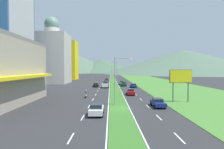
# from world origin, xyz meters

# --- Properties ---
(ground_plane) EXTENTS (600.00, 600.00, 0.00)m
(ground_plane) POSITION_xyz_m (0.00, 0.00, 0.00)
(ground_plane) COLOR #2D2D30
(grass_median) EXTENTS (3.20, 240.00, 0.06)m
(grass_median) POSITION_xyz_m (0.00, 60.00, 0.03)
(grass_median) COLOR #387028
(grass_median) RESTS_ON ground_plane
(grass_verge_right) EXTENTS (24.00, 240.00, 0.06)m
(grass_verge_right) POSITION_xyz_m (20.60, 60.00, 0.03)
(grass_verge_right) COLOR #477F33
(grass_verge_right) RESTS_ON ground_plane
(lane_dash_left_1) EXTENTS (0.16, 2.80, 0.01)m
(lane_dash_left_1) POSITION_xyz_m (-5.10, -12.69, 0.01)
(lane_dash_left_1) COLOR silver
(lane_dash_left_1) RESTS_ON ground_plane
(lane_dash_left_2) EXTENTS (0.16, 2.80, 0.01)m
(lane_dash_left_2) POSITION_xyz_m (-5.10, -5.38, 0.01)
(lane_dash_left_2) COLOR silver
(lane_dash_left_2) RESTS_ON ground_plane
(lane_dash_left_3) EXTENTS (0.16, 2.80, 0.01)m
(lane_dash_left_3) POSITION_xyz_m (-5.10, 1.93, 0.01)
(lane_dash_left_3) COLOR silver
(lane_dash_left_3) RESTS_ON ground_plane
(lane_dash_left_4) EXTENTS (0.16, 2.80, 0.01)m
(lane_dash_left_4) POSITION_xyz_m (-5.10, 9.23, 0.01)
(lane_dash_left_4) COLOR silver
(lane_dash_left_4) RESTS_ON ground_plane
(lane_dash_left_5) EXTENTS (0.16, 2.80, 0.01)m
(lane_dash_left_5) POSITION_xyz_m (-5.10, 16.54, 0.01)
(lane_dash_left_5) COLOR silver
(lane_dash_left_5) RESTS_ON ground_plane
(lane_dash_left_6) EXTENTS (0.16, 2.80, 0.01)m
(lane_dash_left_6) POSITION_xyz_m (-5.10, 23.85, 0.01)
(lane_dash_left_6) COLOR silver
(lane_dash_left_6) RESTS_ON ground_plane
(lane_dash_left_7) EXTENTS (0.16, 2.80, 0.01)m
(lane_dash_left_7) POSITION_xyz_m (-5.10, 31.16, 0.01)
(lane_dash_left_7) COLOR silver
(lane_dash_left_7) RESTS_ON ground_plane
(lane_dash_left_8) EXTENTS (0.16, 2.80, 0.01)m
(lane_dash_left_8) POSITION_xyz_m (-5.10, 38.47, 0.01)
(lane_dash_left_8) COLOR silver
(lane_dash_left_8) RESTS_ON ground_plane
(lane_dash_left_9) EXTENTS (0.16, 2.80, 0.01)m
(lane_dash_left_9) POSITION_xyz_m (-5.10, 45.78, 0.01)
(lane_dash_left_9) COLOR silver
(lane_dash_left_9) RESTS_ON ground_plane
(lane_dash_left_10) EXTENTS (0.16, 2.80, 0.01)m
(lane_dash_left_10) POSITION_xyz_m (-5.10, 53.09, 0.01)
(lane_dash_left_10) COLOR silver
(lane_dash_left_10) RESTS_ON ground_plane
(lane_dash_left_11) EXTENTS (0.16, 2.80, 0.01)m
(lane_dash_left_11) POSITION_xyz_m (-5.10, 60.39, 0.01)
(lane_dash_left_11) COLOR silver
(lane_dash_left_11) RESTS_ON ground_plane
(lane_dash_left_12) EXTENTS (0.16, 2.80, 0.01)m
(lane_dash_left_12) POSITION_xyz_m (-5.10, 67.70, 0.01)
(lane_dash_left_12) COLOR silver
(lane_dash_left_12) RESTS_ON ground_plane
(lane_dash_right_1) EXTENTS (0.16, 2.80, 0.01)m
(lane_dash_right_1) POSITION_xyz_m (5.10, -12.69, 0.01)
(lane_dash_right_1) COLOR silver
(lane_dash_right_1) RESTS_ON ground_plane
(lane_dash_right_2) EXTENTS (0.16, 2.80, 0.01)m
(lane_dash_right_2) POSITION_xyz_m (5.10, -5.38, 0.01)
(lane_dash_right_2) COLOR silver
(lane_dash_right_2) RESTS_ON ground_plane
(lane_dash_right_3) EXTENTS (0.16, 2.80, 0.01)m
(lane_dash_right_3) POSITION_xyz_m (5.10, 1.93, 0.01)
(lane_dash_right_3) COLOR silver
(lane_dash_right_3) RESTS_ON ground_plane
(lane_dash_right_4) EXTENTS (0.16, 2.80, 0.01)m
(lane_dash_right_4) POSITION_xyz_m (5.10, 9.23, 0.01)
(lane_dash_right_4) COLOR silver
(lane_dash_right_4) RESTS_ON ground_plane
(lane_dash_right_5) EXTENTS (0.16, 2.80, 0.01)m
(lane_dash_right_5) POSITION_xyz_m (5.10, 16.54, 0.01)
(lane_dash_right_5) COLOR silver
(lane_dash_right_5) RESTS_ON ground_plane
(lane_dash_right_6) EXTENTS (0.16, 2.80, 0.01)m
(lane_dash_right_6) POSITION_xyz_m (5.10, 23.85, 0.01)
(lane_dash_right_6) COLOR silver
(lane_dash_right_6) RESTS_ON ground_plane
(lane_dash_right_7) EXTENTS (0.16, 2.80, 0.01)m
(lane_dash_right_7) POSITION_xyz_m (5.10, 31.16, 0.01)
(lane_dash_right_7) COLOR silver
(lane_dash_right_7) RESTS_ON ground_plane
(lane_dash_right_8) EXTENTS (0.16, 2.80, 0.01)m
(lane_dash_right_8) POSITION_xyz_m (5.10, 38.47, 0.01)
(lane_dash_right_8) COLOR silver
(lane_dash_right_8) RESTS_ON ground_plane
(lane_dash_right_9) EXTENTS (0.16, 2.80, 0.01)m
(lane_dash_right_9) POSITION_xyz_m (5.10, 45.78, 0.01)
(lane_dash_right_9) COLOR silver
(lane_dash_right_9) RESTS_ON ground_plane
(lane_dash_right_10) EXTENTS (0.16, 2.80, 0.01)m
(lane_dash_right_10) POSITION_xyz_m (5.10, 53.09, 0.01)
(lane_dash_right_10) COLOR silver
(lane_dash_right_10) RESTS_ON ground_plane
(lane_dash_right_11) EXTENTS (0.16, 2.80, 0.01)m
(lane_dash_right_11) POSITION_xyz_m (5.10, 60.39, 0.01)
(lane_dash_right_11) COLOR silver
(lane_dash_right_11) RESTS_ON ground_plane
(lane_dash_right_12) EXTENTS (0.16, 2.80, 0.01)m
(lane_dash_right_12) POSITION_xyz_m (5.10, 67.70, 0.01)
(lane_dash_right_12) COLOR silver
(lane_dash_right_12) RESTS_ON ground_plane
(edge_line_median_left) EXTENTS (0.16, 240.00, 0.01)m
(edge_line_median_left) POSITION_xyz_m (-1.75, 60.00, 0.01)
(edge_line_median_left) COLOR silver
(edge_line_median_left) RESTS_ON ground_plane
(edge_line_median_right) EXTENTS (0.16, 240.00, 0.01)m
(edge_line_median_right) POSITION_xyz_m (1.75, 60.00, 0.01)
(edge_line_median_right) COLOR silver
(edge_line_median_right) RESTS_ON ground_plane
(domed_building) EXTENTS (14.46, 14.46, 29.85)m
(domed_building) POSITION_xyz_m (-27.82, 53.97, 12.19)
(domed_building) COLOR #B7B2A8
(domed_building) RESTS_ON ground_plane
(midrise_colored) EXTENTS (12.48, 12.48, 23.23)m
(midrise_colored) POSITION_xyz_m (-28.38, 83.89, 11.61)
(midrise_colored) COLOR yellow
(midrise_colored) RESTS_ON ground_plane
(hill_far_left) EXTENTS (156.20, 156.20, 31.40)m
(hill_far_left) POSITION_xyz_m (-62.51, 297.52, 15.70)
(hill_far_left) COLOR #516B56
(hill_far_left) RESTS_ON ground_plane
(hill_far_center) EXTENTS (142.40, 142.40, 23.59)m
(hill_far_center) POSITION_xyz_m (-17.16, 295.79, 11.80)
(hill_far_center) COLOR #47664C
(hill_far_center) RESTS_ON ground_plane
(hill_far_right) EXTENTS (223.91, 223.91, 33.57)m
(hill_far_right) POSITION_xyz_m (99.65, 227.00, 16.79)
(hill_far_right) COLOR #516B56
(hill_far_right) RESTS_ON ground_plane
(street_lamp_near) EXTENTS (3.23, 0.29, 8.54)m
(street_lamp_near) POSITION_xyz_m (-0.21, 3.10, 4.99)
(street_lamp_near) COLOR #99999E
(street_lamp_near) RESTS_ON ground_plane
(street_lamp_mid) EXTENTS (2.71, 0.39, 9.41)m
(street_lamp_mid) POSITION_xyz_m (0.61, 34.07, 5.38)
(street_lamp_mid) COLOR #99999E
(street_lamp_mid) RESTS_ON ground_plane
(street_lamp_far) EXTENTS (2.67, 0.31, 10.22)m
(street_lamp_far) POSITION_xyz_m (-0.48, 65.01, 5.79)
(street_lamp_far) COLOR #99999E
(street_lamp_far) RESTS_ON ground_plane
(billboard_roadside) EXTENTS (4.37, 0.28, 6.38)m
(billboard_roadside) POSITION_xyz_m (12.17, 5.53, 4.74)
(billboard_roadside) COLOR #4C4C51
(billboard_roadside) RESTS_ON ground_plane
(car_0) EXTENTS (2.00, 4.29, 1.39)m
(car_0) POSITION_xyz_m (6.58, 33.85, 0.73)
(car_0) COLOR navy
(car_0) RESTS_ON ground_plane
(car_1) EXTENTS (1.93, 4.56, 1.42)m
(car_1) POSITION_xyz_m (6.73, 1.56, 0.73)
(car_1) COLOR navy
(car_1) RESTS_ON ground_plane
(car_2) EXTENTS (2.03, 4.18, 1.57)m
(car_2) POSITION_xyz_m (-3.36, -3.98, 0.79)
(car_2) COLOR silver
(car_2) RESTS_ON ground_plane
(car_3) EXTENTS (2.01, 4.77, 1.58)m
(car_3) POSITION_xyz_m (3.20, 46.05, 0.81)
(car_3) COLOR slate
(car_3) RESTS_ON ground_plane
(car_4) EXTENTS (1.87, 4.50, 1.45)m
(car_4) POSITION_xyz_m (-3.46, 65.52, 0.74)
(car_4) COLOR maroon
(car_4) RESTS_ON ground_plane
(car_5) EXTENTS (2.04, 4.75, 1.37)m
(car_5) POSITION_xyz_m (-3.45, 52.29, 0.72)
(car_5) COLOR #0C5128
(car_5) RESTS_ON ground_plane
(car_6) EXTENTS (1.87, 4.46, 1.52)m
(car_6) POSITION_xyz_m (3.63, 16.12, 0.77)
(car_6) COLOR maroon
(car_6) RESTS_ON ground_plane
(car_7) EXTENTS (1.91, 4.70, 1.45)m
(car_7) POSITION_xyz_m (-6.68, 36.67, 0.74)
(car_7) COLOR black
(car_7) RESTS_ON ground_plane
(car_8) EXTENTS (1.99, 4.11, 1.54)m
(car_8) POSITION_xyz_m (3.57, 39.57, 0.78)
(car_8) COLOR #0C5128
(car_8) RESTS_ON ground_plane
(car_9) EXTENTS (2.03, 4.16, 1.42)m
(car_9) POSITION_xyz_m (-3.53, 70.94, 0.73)
(car_9) COLOR #0C5128
(car_9) RESTS_ON ground_plane
(pickup_truck_0) EXTENTS (2.18, 5.40, 2.00)m
(pickup_truck_0) POSITION_xyz_m (-3.23, 34.31, 0.98)
(pickup_truck_0) COLOR silver
(pickup_truck_0) RESTS_ON ground_plane
(motorcycle_rider) EXTENTS (0.36, 2.00, 1.80)m
(motorcycle_rider) POSITION_xyz_m (-6.90, 11.57, 0.75)
(motorcycle_rider) COLOR black
(motorcycle_rider) RESTS_ON ground_plane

